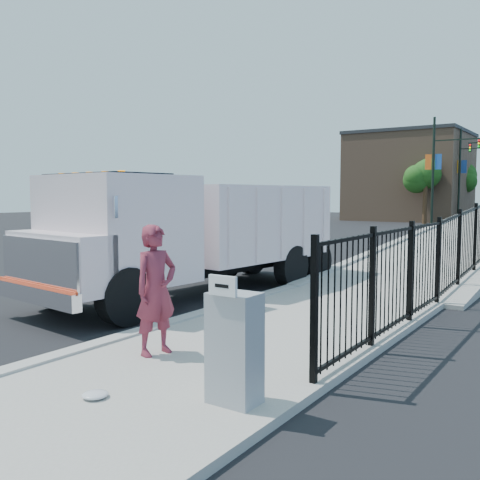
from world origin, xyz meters
The scene contains 14 objects.
ground centered at (0.00, 0.00, 0.00)m, with size 120.00×120.00×0.00m, color black.
sidewalk centered at (1.93, -2.00, 0.06)m, with size 3.55×12.00×0.12m, color #9E998E.
curb centered at (0.00, -2.00, 0.08)m, with size 0.30×12.00×0.16m, color #ADAAA3.
ramp centered at (2.12, 16.00, 0.00)m, with size 3.95×24.00×1.70m, color #9E998E.
truck centered at (-1.74, 2.08, 1.63)m, with size 3.55×8.70×2.90m.
worker centered at (1.10, -2.20, 1.07)m, with size 0.69×0.45×1.90m, color maroon.
utility_cabinet centered at (3.10, -3.07, 0.75)m, with size 0.55×0.40×1.25m, color gray.
arrow_sign centered at (3.10, -3.29, 1.48)m, with size 0.35×0.04×0.22m, color white.
debris centered at (1.69, -3.86, 0.16)m, with size 0.30×0.30×0.08m, color silver.
light_pole_0 centered at (-3.55, 32.27, 4.36)m, with size 3.77×0.22×8.00m.
light_pole_2 centered at (-3.50, 40.68, 4.36)m, with size 3.77×0.22×8.00m.
tree_0 centered at (-5.77, 37.54, 3.94)m, with size 2.49×2.49×5.24m.
tree_2 centered at (-4.71, 46.35, 3.94)m, with size 2.56×2.56×5.28m.
building centered at (-9.00, 44.00, 4.00)m, with size 10.00×10.00×8.00m, color #8C664C.
Camera 1 is at (6.42, -7.86, 2.45)m, focal length 40.00 mm.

